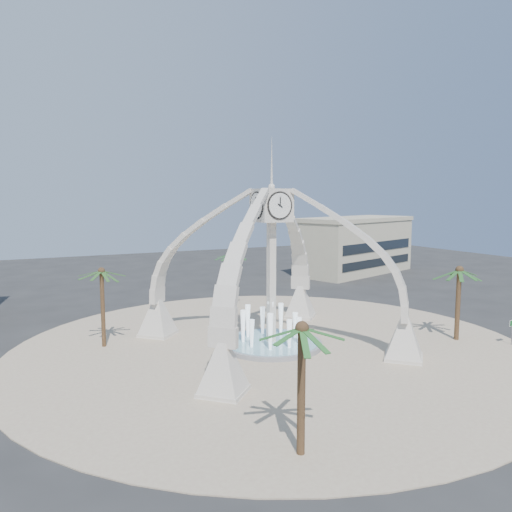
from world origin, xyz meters
name	(u,v)px	position (x,y,z in m)	size (l,w,h in m)	color
ground	(271,347)	(0.00, 0.00, 0.00)	(140.00, 140.00, 0.00)	#282828
plaza	(271,346)	(0.00, 0.00, 0.03)	(40.00, 40.00, 0.06)	#BFAE8E
clock_tower	(271,265)	(0.00, 0.00, 6.49)	(17.94, 17.94, 16.30)	beige
fountain	(271,343)	(0.00, 0.00, 0.29)	(8.00, 8.00, 3.62)	#949497
building_ne	(355,245)	(30.00, 28.00, 4.31)	(21.87, 14.17, 8.60)	#BFB595
palm_east	(460,271)	(14.43, -5.30, 5.74)	(4.79, 4.79, 6.60)	brown
palm_west	(101,272)	(-11.74, 5.78, 5.92)	(3.88, 3.88, 6.67)	brown
palm_north	(232,255)	(2.98, 14.11, 5.65)	(4.73, 4.73, 6.42)	brown
palm_south	(302,330)	(-6.70, -15.17, 5.83)	(4.07, 4.07, 6.66)	brown
street_sign	(512,326)	(17.13, -8.31, 1.55)	(0.80, 0.09, 2.17)	slate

